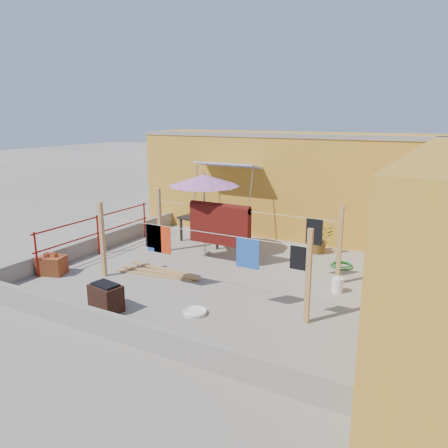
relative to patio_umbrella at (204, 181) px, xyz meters
The scene contains 20 objects.
ground 2.68m from the patio_umbrella, 42.84° to the right, with size 80.00×80.00×0.00m, color #9E998E.
wall_back 3.96m from the patio_umbrella, 63.35° to the left, with size 11.00×3.27×3.21m.
parapet_front 5.25m from the patio_umbrella, 75.08° to the right, with size 8.30×0.16×0.44m, color gray.
parapet_left 3.55m from the patio_umbrella, 157.32° to the right, with size 0.16×7.30×0.44m, color gray.
red_railing 3.21m from the patio_umbrella, 151.96° to the right, with size 0.05×4.20×1.10m.
clothesline_rig 1.47m from the patio_umbrella, 37.15° to the right, with size 5.09×2.35×1.80m.
patio_umbrella is the anchor object (origin of this frame).
outdoor_table 1.81m from the patio_umbrella, 119.98° to the left, with size 1.71×1.04×0.75m.
brick_stack 4.33m from the patio_umbrella, 128.19° to the right, with size 0.72×0.62×0.54m.
lumber_pile 2.74m from the patio_umbrella, 94.49° to the right, with size 2.21×0.61×0.13m.
brazier 4.36m from the patio_umbrella, 87.68° to the right, with size 0.69×0.52×0.57m.
white_basin 4.23m from the patio_umbrella, 61.64° to the right, with size 0.47×0.47×0.08m.
water_jug_a 4.42m from the patio_umbrella, 12.87° to the right, with size 0.24×0.24×0.38m.
water_jug_b 5.16m from the patio_umbrella, ahead, with size 0.21×0.21×0.34m.
green_hose 4.18m from the patio_umbrella, 12.77° to the left, with size 0.57×0.57×0.08m.
plant_back_a 3.58m from the patio_umbrella, 31.61° to the left, with size 0.73×0.63×0.81m, color #18561A.
plant_back_b 5.13m from the patio_umbrella, 24.70° to the left, with size 0.41×0.41×0.73m, color #18561A.
plant_right_a 5.01m from the patio_umbrella, 11.34° to the left, with size 0.45×0.30×0.85m, color #18561A.
plant_right_b 5.65m from the patio_umbrella, 22.50° to the right, with size 0.35×0.28×0.64m, color #18561A.
plant_right_c 5.67m from the patio_umbrella, 23.15° to the right, with size 0.59×0.51×0.66m, color #18561A.
Camera 1 is at (4.74, -8.64, 3.74)m, focal length 35.00 mm.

